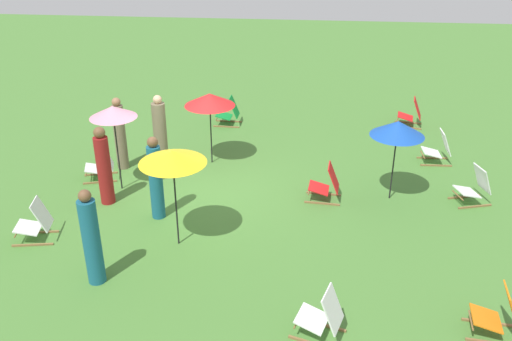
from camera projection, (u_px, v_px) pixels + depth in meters
ground_plane at (203, 188)px, 12.40m from camera, size 40.00×40.00×0.00m
deckchair_0 at (322, 316)px, 8.01m from camera, size 0.68×0.87×0.83m
deckchair_1 at (101, 164)px, 12.66m from camera, size 0.68×0.87×0.83m
deckchair_2 at (474, 187)px, 11.65m from camera, size 0.68×0.87×0.83m
deckchair_3 at (229, 113)px, 15.77m from camera, size 0.50×0.77×0.83m
deckchair_4 at (498, 315)px, 8.04m from camera, size 0.55×0.81×0.83m
deckchair_5 at (326, 184)px, 11.75m from camera, size 0.54×0.80×0.83m
deckchair_6 at (36, 223)px, 10.35m from camera, size 0.61×0.84×0.83m
deckchair_7 at (411, 114)px, 15.68m from camera, size 0.60×0.83×0.83m
deckchair_8 at (438, 149)px, 13.45m from camera, size 0.51×0.78×0.83m
umbrella_0 at (210, 100)px, 12.92m from camera, size 1.21×1.21×1.78m
umbrella_1 at (113, 112)px, 11.58m from camera, size 1.01×1.01×1.95m
umbrella_2 at (173, 157)px, 9.60m from camera, size 1.21×1.21×1.92m
umbrella_3 at (398, 129)px, 11.27m from camera, size 1.13×1.13×1.79m
person_0 at (104, 167)px, 11.45m from camera, size 0.32×0.32×1.73m
person_1 at (91, 240)px, 9.00m from camera, size 0.42×0.42×1.75m
person_2 at (160, 135)px, 12.97m from camera, size 0.40×0.40×1.84m
person_3 at (120, 135)px, 12.99m from camera, size 0.31×0.31×1.77m
person_4 at (156, 180)px, 10.90m from camera, size 0.38×0.38×1.76m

